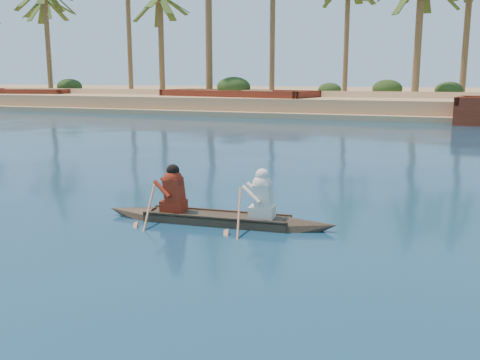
% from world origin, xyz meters
% --- Properties ---
extents(ground, '(160.00, 160.00, 0.00)m').
position_xyz_m(ground, '(0.00, 0.00, 0.00)').
color(ground, '#0B2F47').
rests_on(ground, ground).
extents(sandy_embankment, '(150.00, 51.00, 1.50)m').
position_xyz_m(sandy_embankment, '(0.00, 46.89, 0.53)').
color(sandy_embankment, tan).
rests_on(sandy_embankment, ground).
extents(palm_grove, '(110.00, 14.00, 16.00)m').
position_xyz_m(palm_grove, '(0.00, 35.00, 8.00)').
color(palm_grove, '#394F1C').
rests_on(palm_grove, ground).
extents(shrub_cluster, '(100.00, 6.00, 2.40)m').
position_xyz_m(shrub_cluster, '(0.00, 31.50, 1.20)').
color(shrub_cluster, '#1D3111').
rests_on(shrub_cluster, ground).
extents(canoe, '(4.75, 1.03, 1.30)m').
position_xyz_m(canoe, '(5.31, -4.00, 0.25)').
color(canoe, '#3F3422').
rests_on(canoe, ground).
extents(barge_left, '(12.72, 6.49, 2.02)m').
position_xyz_m(barge_left, '(-29.92, 27.00, 0.71)').
color(barge_left, maroon).
rests_on(barge_left, ground).
extents(barge_mid, '(13.34, 6.71, 2.13)m').
position_xyz_m(barge_mid, '(-6.55, 27.00, 0.74)').
color(barge_mid, maroon).
rests_on(barge_mid, ground).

